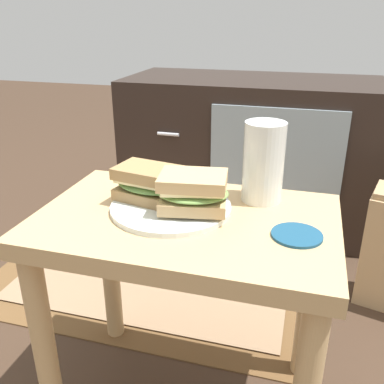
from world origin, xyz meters
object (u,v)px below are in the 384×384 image
object	(u,v)px
beer_glass	(263,164)
coaster	(297,235)
plate	(171,207)
sandwich_front	(149,184)
tv_cabinet	(249,152)
sandwich_back	(193,192)

from	to	relation	value
beer_glass	coaster	world-z (taller)	beer_glass
plate	sandwich_front	bearing A→B (deg)	163.29
tv_cabinet	sandwich_front	distance (m)	0.94
sandwich_back	beer_glass	size ratio (longest dim) A/B	0.91
plate	beer_glass	size ratio (longest dim) A/B	1.45
tv_cabinet	sandwich_back	size ratio (longest dim) A/B	6.57
sandwich_front	coaster	distance (m)	0.30
tv_cabinet	plate	bearing A→B (deg)	-91.34
tv_cabinet	coaster	bearing A→B (deg)	-77.38
tv_cabinet	sandwich_front	bearing A→B (deg)	-94.38
sandwich_front	plate	bearing A→B (deg)	-16.71
sandwich_back	tv_cabinet	bearing A→B (deg)	91.62
tv_cabinet	coaster	distance (m)	1.01
sandwich_front	coaster	size ratio (longest dim) A/B	1.75
plate	coaster	distance (m)	0.24
sandwich_front	coaster	world-z (taller)	sandwich_front
sandwich_front	coaster	xyz separation A→B (m)	(0.29, -0.06, -0.04)
tv_cabinet	beer_glass	bearing A→B (deg)	-80.50
sandwich_front	beer_glass	xyz separation A→B (m)	(0.21, 0.08, 0.03)
tv_cabinet	plate	size ratio (longest dim) A/B	4.13
sandwich_front	beer_glass	distance (m)	0.23
plate	sandwich_front	size ratio (longest dim) A/B	1.52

